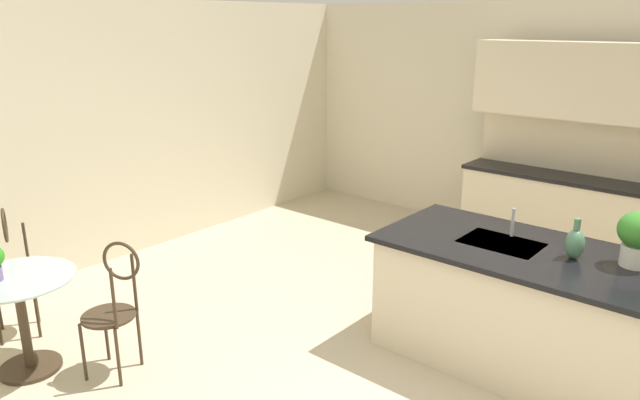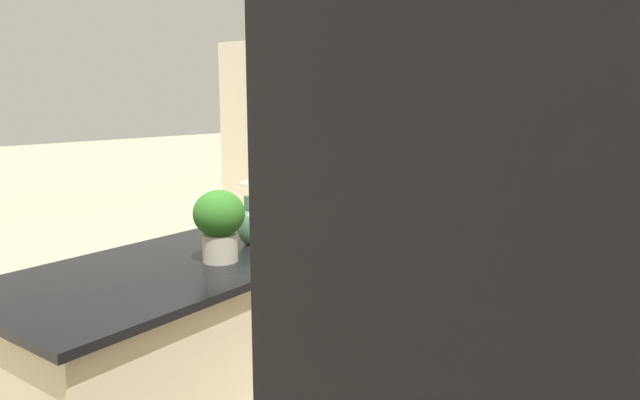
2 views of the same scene
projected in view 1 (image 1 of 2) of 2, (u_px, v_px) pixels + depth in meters
wall_left_window at (99, 135)px, 6.06m from camera, size 0.12×7.80×2.70m
kitchen_island at (570, 322)px, 4.12m from camera, size 2.80×1.06×0.92m
back_counter_run at (578, 216)px, 6.26m from camera, size 2.44×0.64×1.52m
upper_cabinet_run at (595, 82)px, 5.83m from camera, size 2.40×0.36×0.76m
bistro_table at (22, 315)px, 4.25m from camera, size 0.80×0.80×0.74m
chair_near_window at (114, 303)px, 4.16m from camera, size 0.52×0.51×1.04m
chair_by_island at (11, 267)px, 4.77m from camera, size 0.52×0.50×1.04m
sink_faucet at (513, 222)px, 4.42m from camera, size 0.02×0.02×0.22m
potted_plant_counter_near at (638, 235)px, 3.85m from camera, size 0.27×0.27×0.38m
vase_on_counter at (575, 243)px, 4.01m from camera, size 0.13×0.13×0.29m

